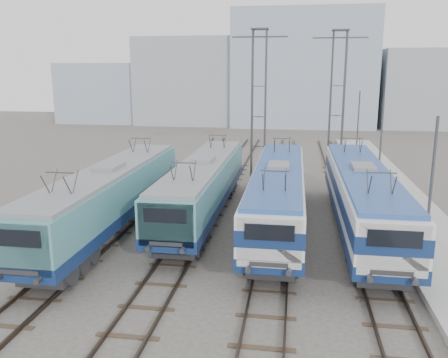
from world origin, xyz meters
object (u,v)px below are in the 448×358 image
Objects in this scene: catenary_tower_west at (259,97)px; mast_rear at (358,131)px; locomotive_far_right at (362,194)px; mast_front at (430,202)px; locomotive_far_left at (109,195)px; locomotive_center_left at (203,184)px; locomotive_center_right at (278,191)px; catenary_tower_east at (337,96)px; mast_mid at (380,153)px.

catenary_tower_west is 9.99m from mast_rear.
locomotive_far_right is 16.27m from catenary_tower_west.
mast_front is 24.00m from mast_rear.
locomotive_center_left is at bearing 37.63° from locomotive_far_left.
mast_front and mast_rear have the same top height.
locomotive_center_left is 9.11m from locomotive_far_right.
locomotive_center_right is 8.73m from mast_front.
catenary_tower_west reaches higher than locomotive_far_left.
catenary_tower_east is (8.75, 14.71, 4.50)m from locomotive_center_left.
mast_front is (10.85, -7.29, 1.36)m from locomotive_center_left.
mast_mid is at bearing 28.04° from locomotive_far_left.
locomotive_center_right is 1.45× the size of catenary_tower_east.
mast_rear is at bearing 90.00° from mast_front.
mast_mid and mast_rear have the same top height.
locomotive_far_left is 2.53× the size of mast_mid.
locomotive_far_left is at bearing -167.29° from locomotive_center_right.
mast_rear reaches higher than locomotive_far_right.
locomotive_far_left is at bearing 166.01° from mast_front.
catenary_tower_west is at bearing 113.27° from mast_front.
catenary_tower_east reaches higher than mast_front.
mast_mid is at bearing 73.23° from locomotive_far_right.
locomotive_center_right is 2.48× the size of mast_rear.
catenary_tower_west is at bearing 67.35° from locomotive_far_left.
catenary_tower_west reaches higher than locomotive_center_left.
catenary_tower_west is (6.75, 16.18, 4.44)m from locomotive_far_left.
mast_mid is at bearing 90.00° from mast_front.
locomotive_center_left is 13.67m from catenary_tower_west.
locomotive_center_left is at bearing 170.96° from locomotive_far_right.
locomotive_center_left is 0.98× the size of locomotive_center_right.
locomotive_center_right reaches higher than locomotive_center_left.
catenary_tower_east is at bearing 101.86° from mast_mid.
locomotive_far_right is at bearing -64.48° from catenary_tower_west.
mast_front is (6.35, -5.85, 1.28)m from locomotive_center_right.
locomotive_far_left is 1.47× the size of catenary_tower_west.
locomotive_far_left is 18.08m from catenary_tower_west.
catenary_tower_east is 1.71× the size of mast_front.
locomotive_center_left is 13.14m from mast_front.
mast_front is at bearing -84.55° from catenary_tower_east.
locomotive_far_right is 2.53× the size of mast_mid.
locomotive_far_right is at bearing -9.04° from locomotive_center_left.
mast_mid reaches higher than locomotive_far_left.
mast_front is 12.00m from mast_mid.
catenary_tower_east is 10.69m from mast_mid.
locomotive_far_left is 13.65m from locomotive_far_right.
catenary_tower_west reaches higher than mast_mid.
mast_front is at bearing -90.00° from mast_mid.
mast_rear is (0.00, 12.00, 0.00)m from mast_mid.
mast_front is at bearing -42.66° from locomotive_center_right.
catenary_tower_east is (13.25, 18.18, 4.44)m from locomotive_far_left.
catenary_tower_east is at bearing 59.25° from locomotive_center_left.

